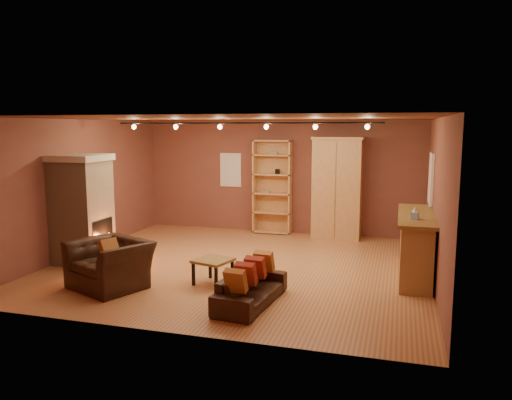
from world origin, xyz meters
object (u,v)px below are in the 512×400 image
(bookcase, at_px, (273,186))
(bar_counter, at_px, (415,245))
(fireplace, at_px, (82,209))
(armchair, at_px, (110,256))
(armoire, at_px, (337,188))
(loveseat, at_px, (251,283))
(coffee_table, at_px, (213,263))

(bookcase, distance_m, bar_counter, 4.47)
(fireplace, distance_m, armchair, 1.91)
(fireplace, xyz_separation_m, bookcase, (2.89, 3.73, 0.12))
(bookcase, relative_size, bar_counter, 0.98)
(armoire, xyz_separation_m, loveseat, (-0.66, -4.87, -0.88))
(loveseat, bearing_deg, bookcase, 16.52)
(bookcase, bearing_deg, armoire, -6.53)
(fireplace, bearing_deg, armchair, -41.85)
(armoire, bearing_deg, coffee_table, -110.79)
(coffee_table, bearing_deg, fireplace, 168.91)
(bar_counter, relative_size, loveseat, 1.45)
(armchair, bearing_deg, fireplace, 160.94)
(bar_counter, height_order, coffee_table, bar_counter)
(bar_counter, bearing_deg, armoire, 122.55)
(fireplace, height_order, armoire, armoire)
(bookcase, distance_m, loveseat, 5.22)
(bar_counter, relative_size, coffee_table, 3.40)
(bar_counter, relative_size, armchair, 1.67)
(loveseat, bearing_deg, armoire, -1.87)
(armoire, xyz_separation_m, coffee_table, (-1.56, -4.12, -0.85))
(fireplace, relative_size, loveseat, 1.30)
(bookcase, bearing_deg, armchair, -107.09)
(loveseat, bearing_deg, fireplace, 76.79)
(fireplace, bearing_deg, loveseat, -19.10)
(bookcase, relative_size, armchair, 1.65)
(bar_counter, bearing_deg, coffee_table, -157.00)
(bookcase, height_order, armoire, armoire)
(armoire, distance_m, armchair, 5.75)
(armoire, height_order, bar_counter, armoire)
(loveseat, xyz_separation_m, coffee_table, (-0.90, 0.75, 0.03))
(loveseat, bearing_deg, coffee_table, 55.93)
(bookcase, height_order, armchair, bookcase)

